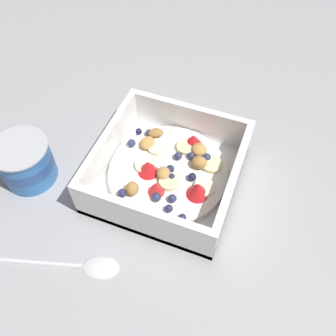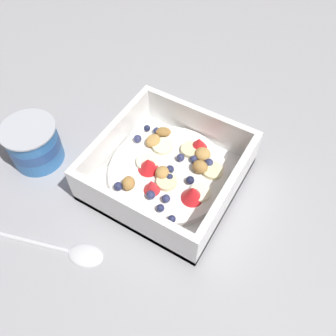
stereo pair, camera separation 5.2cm
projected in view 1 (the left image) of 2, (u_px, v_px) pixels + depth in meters
name	position (u px, v px, depth m)	size (l,w,h in m)	color
ground_plane	(176.00, 190.00, 0.54)	(2.40, 2.40, 0.00)	#9E9EA3
fruit_bowl	(169.00, 171.00, 0.53)	(0.20, 0.20, 0.07)	white
spoon	(80.00, 265.00, 0.46)	(0.07, 0.17, 0.01)	silver
yogurt_cup	(26.00, 162.00, 0.52)	(0.08, 0.08, 0.07)	#3370B7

